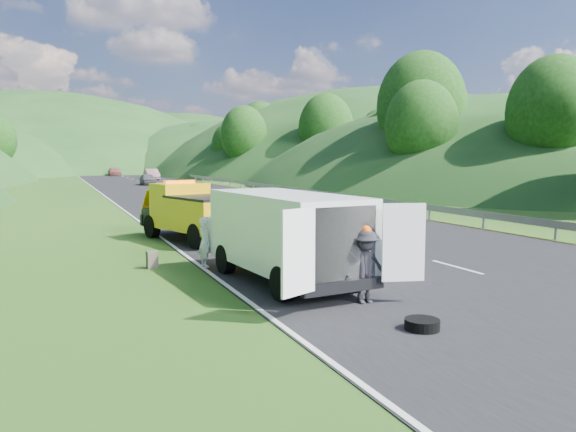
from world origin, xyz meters
name	(u,v)px	position (x,y,z in m)	size (l,w,h in m)	color
ground	(334,263)	(0.00, 0.00, 0.00)	(320.00, 320.00, 0.00)	#38661E
road_surface	(173,190)	(3.00, 40.00, 0.01)	(14.00, 200.00, 0.02)	black
guardrail	(212,183)	(10.30, 52.50, 0.00)	(0.06, 140.00, 1.52)	gray
tree_line_right	(284,180)	(23.00, 60.00, 0.00)	(14.00, 140.00, 14.00)	#27601C
hills_backdrop	(113,170)	(6.50, 134.70, 0.00)	(201.00, 288.60, 44.00)	#2D5B23
tow_truck	(192,212)	(-2.90, 6.30, 1.13)	(3.34, 5.70, 2.31)	black
white_van	(282,232)	(-2.41, -1.72, 1.31)	(3.55, 6.72, 2.31)	black
woman	(205,267)	(-3.79, 0.92, 0.00)	(0.53, 0.39, 1.46)	white
child	(251,267)	(-2.51, 0.51, 0.00)	(0.48, 0.37, 0.99)	tan
worker	(365,304)	(-1.55, -4.49, 0.00)	(1.06, 0.61, 1.64)	black
suitcase	(152,260)	(-5.25, 1.36, 0.26)	(0.32, 0.18, 0.51)	brown
spare_tire	(422,331)	(-1.56, -6.57, 0.00)	(0.66, 0.66, 0.20)	black
passing_suv	(335,230)	(3.71, 7.05, 0.00)	(2.40, 5.21, 1.45)	black
dist_car_a	(148,185)	(2.33, 51.22, 0.00)	(1.59, 3.95, 1.35)	#525056
dist_car_b	(152,180)	(5.05, 65.34, 0.00)	(1.67, 4.79, 1.58)	#81565E
dist_car_c	(115,176)	(2.09, 86.31, 0.00)	(1.98, 4.88, 1.42)	#94524A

